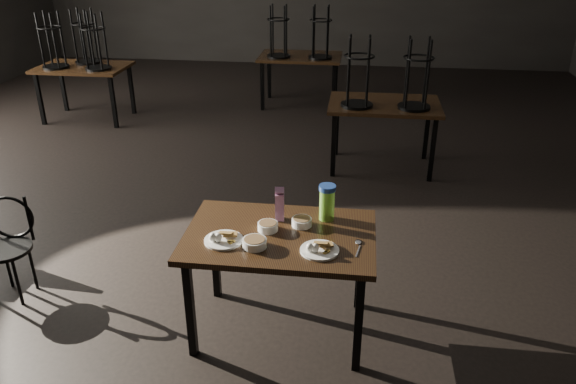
# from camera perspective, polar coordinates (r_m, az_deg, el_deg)

# --- Properties ---
(main_table) EXTENTS (1.20, 0.80, 0.75)m
(main_table) POSITION_cam_1_polar(r_m,az_deg,el_deg) (3.58, -0.83, -5.34)
(main_table) COLOR black
(main_table) RESTS_ON ground
(plate_left) EXTENTS (0.24, 0.24, 0.08)m
(plate_left) POSITION_cam_1_polar(r_m,az_deg,el_deg) (3.47, -6.61, -4.70)
(plate_left) COLOR white
(plate_left) RESTS_ON main_table
(plate_right) EXTENTS (0.23, 0.23, 0.08)m
(plate_right) POSITION_cam_1_polar(r_m,az_deg,el_deg) (3.36, 3.19, -5.75)
(plate_right) COLOR white
(plate_right) RESTS_ON main_table
(bowl_near) EXTENTS (0.13, 0.13, 0.05)m
(bowl_near) POSITION_cam_1_polar(r_m,az_deg,el_deg) (3.57, -2.06, -3.49)
(bowl_near) COLOR white
(bowl_near) RESTS_ON main_table
(bowl_far) EXTENTS (0.13, 0.13, 0.05)m
(bowl_far) POSITION_cam_1_polar(r_m,az_deg,el_deg) (3.62, 1.41, -3.04)
(bowl_far) COLOR white
(bowl_far) RESTS_ON main_table
(bowl_big) EXTENTS (0.15, 0.15, 0.05)m
(bowl_big) POSITION_cam_1_polar(r_m,az_deg,el_deg) (3.40, -3.42, -5.16)
(bowl_big) COLOR white
(bowl_big) RESTS_ON main_table
(juice_carton) EXTENTS (0.06, 0.06, 0.24)m
(juice_carton) POSITION_cam_1_polar(r_m,az_deg,el_deg) (3.66, -0.86, -1.29)
(juice_carton) COLOR #851869
(juice_carton) RESTS_ON main_table
(water_bottle) EXTENTS (0.15, 0.15, 0.24)m
(water_bottle) POSITION_cam_1_polar(r_m,az_deg,el_deg) (3.66, 3.98, -1.02)
(water_bottle) COLOR #77C038
(water_bottle) RESTS_ON main_table
(spoon) EXTENTS (0.05, 0.21, 0.01)m
(spoon) POSITION_cam_1_polar(r_m,az_deg,el_deg) (3.46, 7.15, -5.18)
(spoon) COLOR silver
(spoon) RESTS_ON main_table
(bentwood_chair) EXTENTS (0.37, 0.36, 0.75)m
(bentwood_chair) POSITION_cam_1_polar(r_m,az_deg,el_deg) (4.55, -26.52, -4.35)
(bentwood_chair) COLOR black
(bentwood_chair) RESTS_ON ground
(bg_table_left) EXTENTS (1.20, 0.80, 1.48)m
(bg_table_left) POSITION_cam_1_polar(r_m,az_deg,el_deg) (8.30, -20.22, 12.10)
(bg_table_left) COLOR black
(bg_table_left) RESTS_ON ground
(bg_table_right) EXTENTS (1.20, 0.80, 1.48)m
(bg_table_right) POSITION_cam_1_polar(r_m,az_deg,el_deg) (6.21, 9.79, 8.81)
(bg_table_right) COLOR black
(bg_table_right) RESTS_ON ground
(bg_table_far) EXTENTS (1.20, 0.80, 1.48)m
(bg_table_far) POSITION_cam_1_polar(r_m,az_deg,el_deg) (8.44, 1.24, 13.66)
(bg_table_far) COLOR black
(bg_table_far) RESTS_ON ground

